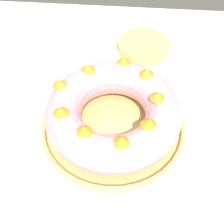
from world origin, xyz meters
The scene contains 5 objects.
dining_table centered at (0.00, 0.00, 0.65)m, with size 1.22×1.10×0.74m.
serving_dish centered at (0.00, -0.02, 0.76)m, with size 0.35×0.35×0.03m.
bundt_cake centered at (0.00, -0.02, 0.81)m, with size 0.32×0.32×0.10m.
cake_knife centered at (-0.27, -0.04, 0.75)m, with size 0.02×0.19×0.01m.
side_bowl centered at (0.07, 0.30, 0.76)m, with size 0.16×0.16×0.03m, color tan.
Camera 1 is at (0.04, -0.48, 1.37)m, focal length 50.00 mm.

